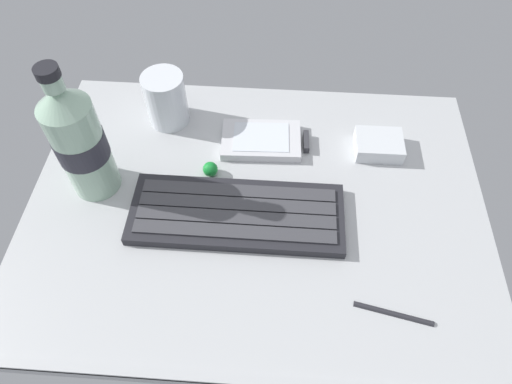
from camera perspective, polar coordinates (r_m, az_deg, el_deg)
name	(u,v)px	position (r cm, az deg, el deg)	size (l,w,h in cm)	color
ground_plane	(256,210)	(64.61, -0.01, -2.24)	(64.00, 48.00, 2.80)	#B7BABC
keyboard	(237,214)	(62.17, -2.42, -2.71)	(29.02, 11.04, 1.70)	#232328
handheld_device	(265,140)	(70.47, 1.19, 6.46)	(13.00, 8.04, 1.50)	silver
juice_cup	(166,101)	(73.28, -11.14, 11.09)	(6.40, 6.40, 8.50)	silver
water_bottle	(79,141)	(63.39, -21.20, 5.92)	(6.73, 6.73, 20.80)	#9EC1A8
charger_block	(379,145)	(71.64, 15.06, 5.69)	(7.00, 5.60, 2.40)	silver
trackball_mouse	(210,169)	(66.63, -5.73, 2.85)	(2.20, 2.20, 2.20)	#198C33
stylus_pen	(394,313)	(58.53, 16.80, -14.23)	(0.70, 0.70, 9.50)	#26262B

